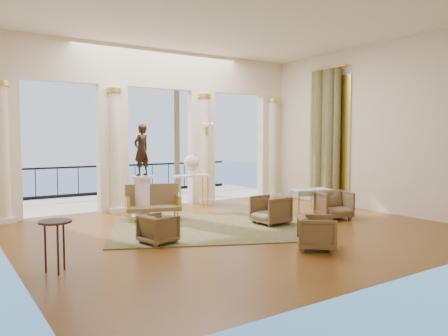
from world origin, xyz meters
TOP-DOWN VIEW (x-y plane):
  - floor at (0.00, 0.00)m, footprint 9.00×9.00m
  - room_walls at (0.00, -1.12)m, footprint 9.00×9.00m
  - arcade at (-0.00, 3.82)m, footprint 9.00×0.56m
  - terrace at (0.00, 5.80)m, footprint 10.00×3.60m
  - balustrade at (0.00, 7.40)m, footprint 9.00×0.06m
  - palm_tree at (2.00, 6.60)m, footprint 2.00×2.00m
  - curtain at (4.28, 1.50)m, footprint 0.33×1.40m
  - window_frame at (4.47, 1.50)m, footprint 0.04×1.60m
  - wall_sconce at (1.40, 3.51)m, footprint 0.30×0.11m
  - rug at (-0.38, 0.48)m, footprint 5.27×4.81m
  - armchair_a at (0.19, -2.19)m, footprint 0.88×0.88m
  - armchair_b at (2.71, -0.32)m, footprint 0.96×0.93m
  - armchair_c at (0.97, 0.02)m, footprint 0.68×0.73m
  - armchair_d at (-1.97, -0.22)m, footprint 0.68×0.71m
  - settee at (-1.05, 2.06)m, footprint 1.41×0.93m
  - game_table at (2.59, 0.36)m, footprint 1.11×0.81m
  - pedestal at (-1.20, 2.35)m, footprint 0.58×0.58m
  - statue at (-1.20, 2.35)m, footprint 0.54×0.46m
  - console_table at (0.60, 3.05)m, footprint 1.01×0.43m
  - urn at (0.60, 3.05)m, footprint 0.43×0.43m
  - side_table at (-4.00, -0.98)m, footprint 0.48×0.48m

SIDE VIEW (x-z plane):
  - terrace at x=0.00m, z-range -0.10..0.00m
  - floor at x=0.00m, z-range 0.00..0.00m
  - rug at x=-0.38m, z-range 0.00..0.02m
  - armchair_d at x=-1.97m, z-range 0.00..0.62m
  - armchair_a at x=0.19m, z-range 0.00..0.66m
  - armchair_c at x=0.97m, z-range 0.00..0.74m
  - armchair_b at x=2.71m, z-range 0.00..0.77m
  - balustrade at x=0.00m, z-range -0.11..0.92m
  - settee at x=-1.05m, z-range 0.00..0.86m
  - pedestal at x=-1.20m, z-range -0.02..1.04m
  - game_table at x=2.59m, z-range 0.27..0.95m
  - side_table at x=-4.00m, z-range 0.28..1.06m
  - console_table at x=0.60m, z-range 0.31..1.26m
  - urn at x=0.60m, z-range 0.99..1.55m
  - statue at x=-1.20m, z-range 1.06..2.33m
  - curtain at x=4.28m, z-range -0.03..4.06m
  - window_frame at x=4.47m, z-range 0.40..3.80m
  - wall_sconce at x=1.40m, z-range 2.06..2.40m
  - arcade at x=0.00m, z-range 0.33..4.83m
  - room_walls at x=0.00m, z-range -1.62..7.38m
  - palm_tree at x=2.00m, z-range 1.84..6.34m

